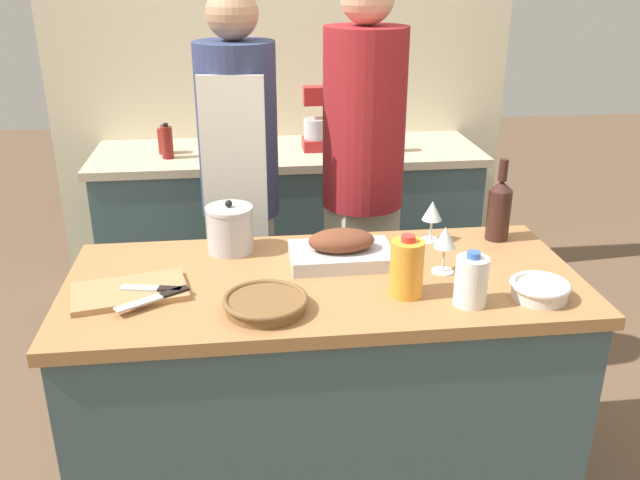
# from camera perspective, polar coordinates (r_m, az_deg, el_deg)

# --- Properties ---
(kitchen_island) EXTENTS (1.57, 0.70, 0.87)m
(kitchen_island) POSITION_cam_1_polar(r_m,az_deg,el_deg) (2.30, 0.32, -12.91)
(kitchen_island) COLOR #3D565B
(kitchen_island) RESTS_ON ground_plane
(back_counter) EXTENTS (1.95, 0.60, 0.88)m
(back_counter) POSITION_cam_1_polar(r_m,az_deg,el_deg) (3.60, -2.58, 0.82)
(back_counter) COLOR #3D565B
(back_counter) RESTS_ON ground_plane
(back_wall) EXTENTS (2.45, 0.10, 2.55)m
(back_wall) POSITION_cam_1_polar(r_m,az_deg,el_deg) (3.72, -3.23, 14.85)
(back_wall) COLOR beige
(back_wall) RESTS_ON ground_plane
(roasting_pan) EXTENTS (0.33, 0.21, 0.11)m
(roasting_pan) POSITION_cam_1_polar(r_m,az_deg,el_deg) (2.16, 1.81, -0.84)
(roasting_pan) COLOR #BCBCC1
(roasting_pan) RESTS_ON kitchen_island
(wicker_basket) EXTENTS (0.24, 0.24, 0.04)m
(wicker_basket) POSITION_cam_1_polar(r_m,az_deg,el_deg) (1.88, -4.63, -5.30)
(wicker_basket) COLOR brown
(wicker_basket) RESTS_ON kitchen_island
(cutting_board) EXTENTS (0.36, 0.26, 0.02)m
(cutting_board) POSITION_cam_1_polar(r_m,az_deg,el_deg) (2.05, -15.76, -4.21)
(cutting_board) COLOR #AD7F51
(cutting_board) RESTS_ON kitchen_island
(stock_pot) EXTENTS (0.16, 0.16, 0.18)m
(stock_pot) POSITION_cam_1_polar(r_m,az_deg,el_deg) (2.26, -7.59, 0.94)
(stock_pot) COLOR #B7B7BC
(stock_pot) RESTS_ON kitchen_island
(mixing_bowl) EXTENTS (0.17, 0.17, 0.05)m
(mixing_bowl) POSITION_cam_1_polar(r_m,az_deg,el_deg) (2.04, 18.02, -3.95)
(mixing_bowl) COLOR beige
(mixing_bowl) RESTS_ON kitchen_island
(juice_jug) EXTENTS (0.10, 0.10, 0.19)m
(juice_jug) POSITION_cam_1_polar(r_m,az_deg,el_deg) (1.95, 7.31, -2.34)
(juice_jug) COLOR orange
(juice_jug) RESTS_ON kitchen_island
(milk_jug) EXTENTS (0.09, 0.09, 0.16)m
(milk_jug) POSITION_cam_1_polar(r_m,az_deg,el_deg) (1.94, 12.61, -3.36)
(milk_jug) COLOR white
(milk_jug) RESTS_ON kitchen_island
(wine_bottle_green) EXTENTS (0.08, 0.08, 0.29)m
(wine_bottle_green) POSITION_cam_1_polar(r_m,az_deg,el_deg) (2.40, 14.86, 2.61)
(wine_bottle_green) COLOR #381E19
(wine_bottle_green) RESTS_ON kitchen_island
(wine_glass_left) EXTENTS (0.07, 0.07, 0.14)m
(wine_glass_left) POSITION_cam_1_polar(r_m,az_deg,el_deg) (2.34, 9.42, 2.30)
(wine_glass_left) COLOR silver
(wine_glass_left) RESTS_ON kitchen_island
(wine_glass_right) EXTENTS (0.07, 0.07, 0.15)m
(wine_glass_right) POSITION_cam_1_polar(r_m,az_deg,el_deg) (2.11, 10.48, 0.05)
(wine_glass_right) COLOR silver
(wine_glass_right) RESTS_ON kitchen_island
(knife_chef) EXTENTS (0.20, 0.14, 0.01)m
(knife_chef) POSITION_cam_1_polar(r_m,az_deg,el_deg) (1.97, -13.71, -4.76)
(knife_chef) COLOR #B7B7BC
(knife_chef) RESTS_ON cutting_board
(knife_paring) EXTENTS (0.18, 0.06, 0.01)m
(knife_paring) POSITION_cam_1_polar(r_m,az_deg,el_deg) (2.02, -13.85, -3.99)
(knife_paring) COLOR #B7B7BC
(knife_paring) RESTS_ON cutting_board
(stand_mixer) EXTENTS (0.18, 0.14, 0.32)m
(stand_mixer) POSITION_cam_1_polar(r_m,az_deg,el_deg) (3.43, 0.08, 9.77)
(stand_mixer) COLOR #B22323
(stand_mixer) RESTS_ON back_counter
(condiment_bottle_tall) EXTENTS (0.06, 0.06, 0.17)m
(condiment_bottle_tall) POSITION_cam_1_polar(r_m,az_deg,el_deg) (3.36, -12.76, 8.03)
(condiment_bottle_tall) COLOR maroon
(condiment_bottle_tall) RESTS_ON back_counter
(condiment_bottle_short) EXTENTS (0.07, 0.07, 0.14)m
(condiment_bottle_short) POSITION_cam_1_polar(r_m,az_deg,el_deg) (3.46, -12.95, 8.15)
(condiment_bottle_short) COLOR maroon
(condiment_bottle_short) RESTS_ON back_counter
(condiment_bottle_extra) EXTENTS (0.06, 0.06, 0.17)m
(condiment_bottle_extra) POSITION_cam_1_polar(r_m,az_deg,el_deg) (3.42, 6.17, 8.71)
(condiment_bottle_extra) COLOR #234C28
(condiment_bottle_extra) RESTS_ON back_counter
(person_cook_aproned) EXTENTS (0.31, 0.33, 1.69)m
(person_cook_aproned) POSITION_cam_1_polar(r_m,az_deg,el_deg) (2.76, -6.77, 4.91)
(person_cook_aproned) COLOR beige
(person_cook_aproned) RESTS_ON ground_plane
(person_cook_guest) EXTENTS (0.33, 0.33, 1.75)m
(person_cook_guest) POSITION_cam_1_polar(r_m,az_deg,el_deg) (2.76, 3.63, 5.71)
(person_cook_guest) COLOR beige
(person_cook_guest) RESTS_ON ground_plane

